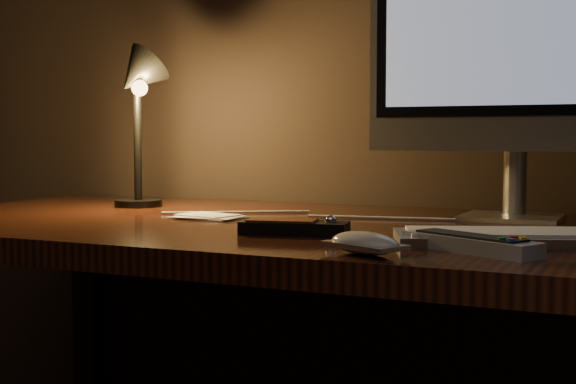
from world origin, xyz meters
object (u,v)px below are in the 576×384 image
at_px(media_remote, 294,227).
at_px(tv_remote, 470,243).
at_px(mouse, 365,246).
at_px(desk_lamp, 138,98).
at_px(monitor, 515,35).
at_px(desk, 330,290).
at_px(keyboard, 569,237).

relative_size(media_remote, tv_remote, 0.88).
bearing_deg(mouse, desk_lamp, 171.51).
xyz_separation_m(monitor, desk_lamp, (-0.74, -0.09, -0.10)).
height_order(monitor, desk_lamp, monitor).
bearing_deg(desk_lamp, desk, -0.59).
distance_m(media_remote, tv_remote, 0.29).
relative_size(media_remote, desk_lamp, 0.51).
bearing_deg(media_remote, tv_remote, -26.25).
relative_size(desk, monitor, 2.91).
xyz_separation_m(keyboard, desk_lamp, (-0.86, 0.20, 0.22)).
xyz_separation_m(mouse, desk_lamp, (-0.64, 0.42, 0.22)).
xyz_separation_m(monitor, tv_remote, (0.02, -0.43, -0.31)).
bearing_deg(tv_remote, media_remote, -166.49).
xyz_separation_m(media_remote, tv_remote, (0.28, -0.07, -0.00)).
relative_size(tv_remote, desk_lamp, 0.58).
bearing_deg(monitor, desk, -156.51).
height_order(mouse, desk_lamp, desk_lamp).
xyz_separation_m(monitor, mouse, (-0.10, -0.51, -0.32)).
relative_size(keyboard, mouse, 4.51).
bearing_deg(media_remote, monitor, 41.71).
relative_size(mouse, tv_remote, 0.54).
relative_size(desk, media_remote, 9.34).
relative_size(mouse, media_remote, 0.61).
height_order(monitor, tv_remote, monitor).
relative_size(keyboard, desk_lamp, 1.41).
distance_m(keyboard, tv_remote, 0.17).
distance_m(monitor, mouse, 0.60).
xyz_separation_m(desk, desk_lamp, (-0.44, 0.04, 0.36)).
bearing_deg(mouse, keyboard, 68.85).
distance_m(monitor, desk_lamp, 0.75).
xyz_separation_m(desk, monitor, (0.29, 0.13, 0.45)).
bearing_deg(monitor, media_remote, -126.15).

